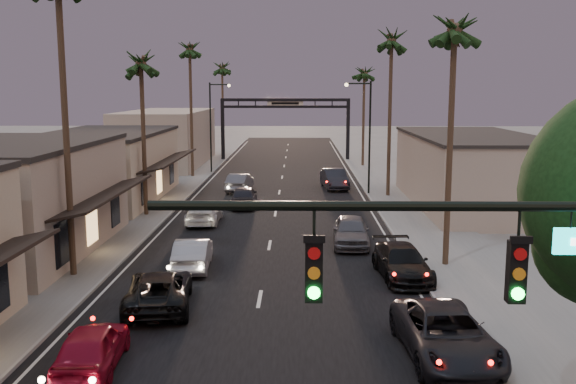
{
  "coord_description": "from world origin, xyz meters",
  "views": [
    {
      "loc": [
        1.55,
        -5.84,
        8.41
      ],
      "look_at": [
        0.96,
        30.71,
        2.5
      ],
      "focal_mm": 40.0,
      "sensor_mm": 36.0,
      "label": 1
    }
  ],
  "objects_px": {
    "streetlight_right": "(366,128)",
    "oncoming_red": "(92,347)",
    "palm_rb": "(392,35)",
    "oncoming_pickup": "(159,290)",
    "curbside_near": "(446,334)",
    "palm_ra": "(455,20)",
    "traffic_signal": "(558,301)",
    "palm_far": "(222,65)",
    "palm_lc": "(141,56)",
    "palm_ld": "(190,45)",
    "streetlight_left": "(213,120)",
    "palm_rc": "(364,69)",
    "arch": "(285,113)",
    "oncoming_silver": "(193,253)",
    "curbside_black": "(402,262)"
  },
  "relations": [
    {
      "from": "streetlight_right",
      "to": "oncoming_red",
      "type": "distance_m",
      "value": 34.9
    },
    {
      "from": "palm_rb",
      "to": "oncoming_pickup",
      "type": "distance_m",
      "value": 31.17
    },
    {
      "from": "oncoming_pickup",
      "to": "curbside_near",
      "type": "xyz_separation_m",
      "value": [
        10.03,
        -4.51,
        0.06
      ]
    },
    {
      "from": "palm_ra",
      "to": "traffic_signal",
      "type": "bearing_deg",
      "value": -98.28
    },
    {
      "from": "palm_far",
      "to": "palm_lc",
      "type": "bearing_deg",
      "value": -90.41
    },
    {
      "from": "palm_lc",
      "to": "curbside_near",
      "type": "height_order",
      "value": "palm_lc"
    },
    {
      "from": "traffic_signal",
      "to": "palm_ld",
      "type": "height_order",
      "value": "palm_ld"
    },
    {
      "from": "streetlight_left",
      "to": "palm_rc",
      "type": "xyz_separation_m",
      "value": [
        15.52,
        6.0,
        5.14
      ]
    },
    {
      "from": "traffic_signal",
      "to": "oncoming_red",
      "type": "distance_m",
      "value": 14.04
    },
    {
      "from": "streetlight_left",
      "to": "curbside_near",
      "type": "relative_size",
      "value": 1.6
    },
    {
      "from": "arch",
      "to": "streetlight_right",
      "type": "xyz_separation_m",
      "value": [
        6.92,
        -25.0,
        -0.2
      ]
    },
    {
      "from": "palm_far",
      "to": "oncoming_silver",
      "type": "relative_size",
      "value": 2.97
    },
    {
      "from": "traffic_signal",
      "to": "streetlight_left",
      "type": "relative_size",
      "value": 0.95
    },
    {
      "from": "streetlight_right",
      "to": "palm_ld",
      "type": "distance_m",
      "value": 19.78
    },
    {
      "from": "traffic_signal",
      "to": "palm_ra",
      "type": "height_order",
      "value": "palm_ra"
    },
    {
      "from": "streetlight_left",
      "to": "palm_rc",
      "type": "relative_size",
      "value": 0.74
    },
    {
      "from": "curbside_near",
      "to": "curbside_black",
      "type": "distance_m",
      "value": 8.61
    },
    {
      "from": "traffic_signal",
      "to": "curbside_near",
      "type": "height_order",
      "value": "traffic_signal"
    },
    {
      "from": "oncoming_pickup",
      "to": "oncoming_silver",
      "type": "height_order",
      "value": "oncoming_silver"
    },
    {
      "from": "palm_lc",
      "to": "oncoming_silver",
      "type": "bearing_deg",
      "value": -67.59
    },
    {
      "from": "arch",
      "to": "palm_rb",
      "type": "distance_m",
      "value": 28.24
    },
    {
      "from": "streetlight_left",
      "to": "palm_rc",
      "type": "bearing_deg",
      "value": 21.14
    },
    {
      "from": "palm_rb",
      "to": "curbside_near",
      "type": "height_order",
      "value": "palm_rb"
    },
    {
      "from": "traffic_signal",
      "to": "arch",
      "type": "relative_size",
      "value": 0.56
    },
    {
      "from": "arch",
      "to": "oncoming_silver",
      "type": "relative_size",
      "value": 3.42
    },
    {
      "from": "palm_rb",
      "to": "oncoming_pickup",
      "type": "bearing_deg",
      "value": -115.47
    },
    {
      "from": "arch",
      "to": "streetlight_right",
      "type": "relative_size",
      "value": 1.69
    },
    {
      "from": "streetlight_right",
      "to": "palm_rc",
      "type": "xyz_separation_m",
      "value": [
        1.68,
        19.0,
        5.14
      ]
    },
    {
      "from": "curbside_black",
      "to": "oncoming_pickup",
      "type": "bearing_deg",
      "value": -162.48
    },
    {
      "from": "arch",
      "to": "palm_rc",
      "type": "relative_size",
      "value": 1.25
    },
    {
      "from": "palm_rb",
      "to": "streetlight_left",
      "type": "bearing_deg",
      "value": 137.95
    },
    {
      "from": "palm_rb",
      "to": "palm_rc",
      "type": "xyz_separation_m",
      "value": [
        0.0,
        20.0,
        -1.95
      ]
    },
    {
      "from": "palm_rb",
      "to": "traffic_signal",
      "type": "bearing_deg",
      "value": -94.16
    },
    {
      "from": "palm_ra",
      "to": "arch",
      "type": "bearing_deg",
      "value": 100.59
    },
    {
      "from": "streetlight_left",
      "to": "palm_ld",
      "type": "xyz_separation_m",
      "value": [
        -1.68,
        -3.0,
        7.09
      ]
    },
    {
      "from": "traffic_signal",
      "to": "streetlight_right",
      "type": "relative_size",
      "value": 0.95
    },
    {
      "from": "arch",
      "to": "palm_ra",
      "type": "distance_m",
      "value": 47.17
    },
    {
      "from": "oncoming_red",
      "to": "curbside_near",
      "type": "distance_m",
      "value": 10.92
    },
    {
      "from": "streetlight_left",
      "to": "oncoming_red",
      "type": "distance_m",
      "value": 45.88
    },
    {
      "from": "arch",
      "to": "oncoming_red",
      "type": "bearing_deg",
      "value": -94.64
    },
    {
      "from": "palm_lc",
      "to": "palm_far",
      "type": "xyz_separation_m",
      "value": [
        0.3,
        42.0,
        0.97
      ]
    },
    {
      "from": "palm_rc",
      "to": "palm_far",
      "type": "relative_size",
      "value": 0.92
    },
    {
      "from": "streetlight_right",
      "to": "palm_lc",
      "type": "bearing_deg",
      "value": -149.89
    },
    {
      "from": "streetlight_left",
      "to": "oncoming_silver",
      "type": "relative_size",
      "value": 2.02
    },
    {
      "from": "palm_far",
      "to": "palm_rc",
      "type": "bearing_deg",
      "value": -39.64
    },
    {
      "from": "curbside_near",
      "to": "oncoming_pickup",
      "type": "bearing_deg",
      "value": 151.97
    },
    {
      "from": "palm_far",
      "to": "palm_rb",
      "type": "bearing_deg",
      "value": -63.57
    },
    {
      "from": "arch",
      "to": "oncoming_red",
      "type": "height_order",
      "value": "arch"
    },
    {
      "from": "palm_ld",
      "to": "curbside_black",
      "type": "xyz_separation_m",
      "value": [
        14.8,
        -32.99,
        -11.68
      ]
    },
    {
      "from": "arch",
      "to": "palm_ra",
      "type": "xyz_separation_m",
      "value": [
        8.6,
        -46.0,
        5.91
      ]
    }
  ]
}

